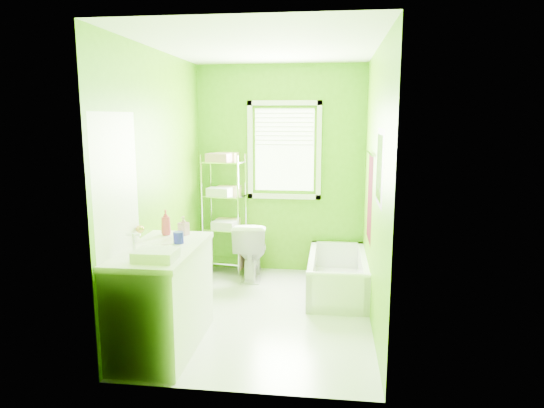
# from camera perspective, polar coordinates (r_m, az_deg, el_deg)

# --- Properties ---
(ground) EXTENTS (2.90, 2.90, 0.00)m
(ground) POSITION_cam_1_polar(r_m,az_deg,el_deg) (5.04, -0.85, -12.68)
(ground) COLOR silver
(ground) RESTS_ON ground
(room_envelope) EXTENTS (2.14, 2.94, 2.62)m
(room_envelope) POSITION_cam_1_polar(r_m,az_deg,el_deg) (4.66, -0.90, 5.11)
(room_envelope) COLOR #4D9807
(room_envelope) RESTS_ON ground
(window) EXTENTS (0.92, 0.05, 1.22)m
(window) POSITION_cam_1_polar(r_m,az_deg,el_deg) (6.06, 1.46, 6.93)
(window) COLOR white
(window) RESTS_ON ground
(door) EXTENTS (0.09, 0.80, 2.00)m
(door) POSITION_cam_1_polar(r_m,az_deg,el_deg) (4.09, -17.49, -3.86)
(door) COLOR white
(door) RESTS_ON ground
(right_wall_decor) EXTENTS (0.04, 1.48, 1.17)m
(right_wall_decor) POSITION_cam_1_polar(r_m,az_deg,el_deg) (4.64, 11.85, 2.05)
(right_wall_decor) COLOR #42070D
(right_wall_decor) RESTS_ON ground
(bathtub) EXTENTS (0.64, 1.37, 0.44)m
(bathtub) POSITION_cam_1_polar(r_m,az_deg,el_deg) (5.57, 7.67, -8.94)
(bathtub) COLOR white
(bathtub) RESTS_ON ground
(toilet) EXTENTS (0.45, 0.73, 0.71)m
(toilet) POSITION_cam_1_polar(r_m,az_deg,el_deg) (5.98, -2.49, -5.36)
(toilet) COLOR white
(toilet) RESTS_ON ground
(vanity) EXTENTS (0.61, 1.18, 1.12)m
(vanity) POSITION_cam_1_polar(r_m,az_deg,el_deg) (4.29, -12.74, -10.36)
(vanity) COLOR white
(vanity) RESTS_ON ground
(wire_shelf_unit) EXTENTS (0.55, 0.44, 1.52)m
(wire_shelf_unit) POSITION_cam_1_polar(r_m,az_deg,el_deg) (6.12, -5.50, 0.41)
(wire_shelf_unit) COLOR silver
(wire_shelf_unit) RESTS_ON ground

